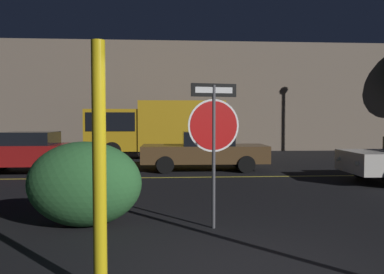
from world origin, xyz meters
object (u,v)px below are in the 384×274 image
at_px(passing_car_2, 28,152).
at_px(passing_car_3, 205,151).
at_px(stop_sign, 214,127).
at_px(delivery_truck, 155,127).
at_px(yellow_pole_left, 99,170).
at_px(hedge_bush_2, 85,184).

xyz_separation_m(passing_car_2, passing_car_3, (6.19, 0.24, -0.02)).
height_order(stop_sign, passing_car_3, stop_sign).
bearing_deg(passing_car_2, delivery_truck, -42.49).
bearing_deg(passing_car_3, yellow_pole_left, 168.84).
height_order(stop_sign, delivery_truck, delivery_truck).
height_order(yellow_pole_left, delivery_truck, delivery_truck).
height_order(yellow_pole_left, passing_car_2, yellow_pole_left).
height_order(hedge_bush_2, passing_car_3, hedge_bush_2).
relative_size(yellow_pole_left, delivery_truck, 0.41).
distance_m(hedge_bush_2, delivery_truck, 11.57).
bearing_deg(stop_sign, delivery_truck, 87.09).
bearing_deg(yellow_pole_left, hedge_bush_2, 105.42).
xyz_separation_m(yellow_pole_left, delivery_truck, (0.07, 14.13, 0.19)).
distance_m(yellow_pole_left, passing_car_2, 10.33).
bearing_deg(hedge_bush_2, delivery_truck, 86.04).
xyz_separation_m(passing_car_2, delivery_truck, (4.21, 4.69, 0.78)).
bearing_deg(stop_sign, passing_car_3, 75.78).
relative_size(yellow_pole_left, passing_car_2, 0.64).
xyz_separation_m(stop_sign, passing_car_2, (-5.61, 7.09, -0.98)).
xyz_separation_m(hedge_bush_2, passing_car_3, (2.78, 7.07, -0.02)).
xyz_separation_m(yellow_pole_left, passing_car_2, (-4.14, 9.44, -0.59)).
distance_m(yellow_pole_left, passing_car_3, 9.92).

